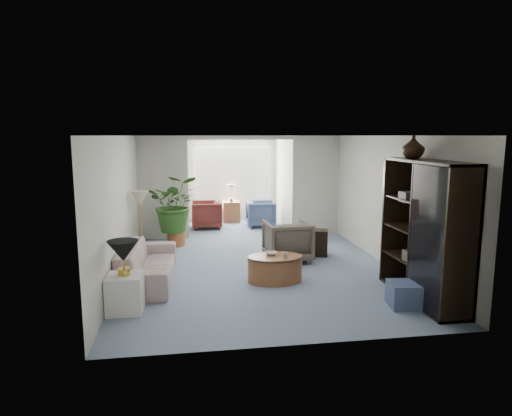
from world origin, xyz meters
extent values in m
plane|color=gray|center=(0.00, 0.00, 0.00)|extent=(6.00, 6.00, 0.00)
plane|color=gray|center=(0.00, 4.10, 0.00)|extent=(2.60, 2.60, 0.00)
cube|color=silver|center=(-1.90, 3.00, 1.25)|extent=(1.20, 0.12, 2.50)
cube|color=silver|center=(1.90, 3.00, 1.25)|extent=(1.20, 0.12, 2.50)
cube|color=silver|center=(0.00, 3.00, 2.45)|extent=(2.60, 0.12, 0.10)
cube|color=white|center=(0.00, 5.18, 1.40)|extent=(2.20, 0.02, 1.50)
cube|color=white|center=(0.00, 5.15, 1.40)|extent=(2.20, 0.02, 1.50)
cube|color=beige|center=(2.46, -0.10, 1.70)|extent=(0.04, 0.50, 0.40)
imported|color=beige|center=(-2.03, -0.25, 0.32)|extent=(0.92, 2.21, 0.64)
cube|color=white|center=(-2.23, -1.60, 0.27)|extent=(0.51, 0.51, 0.54)
cone|color=black|center=(-2.23, -1.60, 0.89)|extent=(0.44, 0.44, 0.30)
cone|color=beige|center=(-2.27, 1.30, 1.25)|extent=(0.36, 0.36, 0.28)
cylinder|color=#935835|center=(0.15, -0.61, 0.23)|extent=(1.12, 1.12, 0.45)
imported|color=silver|center=(0.10, -0.51, 0.47)|extent=(0.24, 0.24, 0.05)
imported|color=beige|center=(0.30, -0.71, 0.50)|extent=(0.12, 0.12, 0.09)
imported|color=#645B4F|center=(0.65, 0.66, 0.41)|extent=(0.92, 0.94, 0.81)
cube|color=black|center=(1.35, 0.96, 0.27)|extent=(0.54, 0.48, 0.54)
cube|color=black|center=(2.23, -1.76, 1.07)|extent=(0.51, 1.93, 2.14)
imported|color=black|center=(2.23, -1.26, 2.32)|extent=(0.35, 0.35, 0.36)
cube|color=#4D5B84|center=(1.82, -2.03, 0.18)|extent=(0.51, 0.51, 0.36)
cylinder|color=#AB5D31|center=(-1.60, 2.29, 0.16)|extent=(0.40, 0.40, 0.32)
imported|color=#305F20|center=(-1.60, 2.29, 0.97)|extent=(1.17, 1.02, 1.30)
imported|color=#4D5B84|center=(0.68, 4.13, 0.36)|extent=(0.81, 0.79, 0.71)
imported|color=#5D2720|center=(-0.82, 4.13, 0.37)|extent=(0.85, 0.82, 0.75)
cube|color=#935835|center=(-0.07, 4.88, 0.30)|extent=(0.50, 0.40, 0.60)
cube|color=#332D28|center=(2.18, -2.17, 1.54)|extent=(0.30, 0.26, 0.16)
cube|color=#3D3B38|center=(2.18, -2.01, 1.09)|extent=(0.30, 0.26, 0.16)
cube|color=#514F4C|center=(2.18, -1.37, 1.54)|extent=(0.30, 0.26, 0.16)
cube|color=#393634|center=(2.18, -1.60, 0.64)|extent=(0.30, 0.26, 0.16)
cube|color=#282622|center=(2.18, -2.19, 0.64)|extent=(0.30, 0.26, 0.16)
camera|label=1|loc=(-1.31, -7.94, 2.50)|focal=31.43mm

